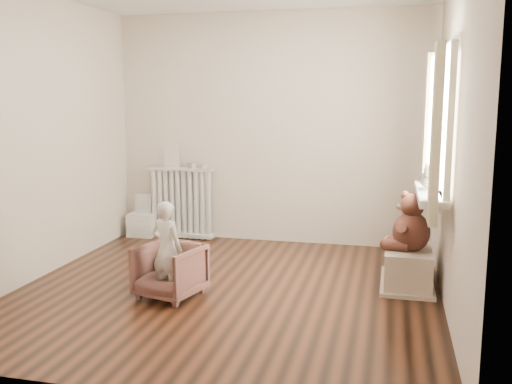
% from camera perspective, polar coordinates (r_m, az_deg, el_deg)
% --- Properties ---
extents(floor, '(3.60, 3.60, 0.01)m').
position_cam_1_polar(floor, '(5.03, -2.91, -9.80)').
color(floor, black).
rests_on(floor, ground).
extents(back_wall, '(3.60, 0.02, 2.60)m').
position_cam_1_polar(back_wall, '(6.50, 1.51, 6.32)').
color(back_wall, silver).
rests_on(back_wall, ground).
extents(front_wall, '(3.60, 0.02, 2.60)m').
position_cam_1_polar(front_wall, '(3.08, -12.60, 2.57)').
color(front_wall, silver).
rests_on(front_wall, ground).
extents(left_wall, '(0.02, 3.60, 2.60)m').
position_cam_1_polar(left_wall, '(5.54, -21.25, 5.13)').
color(left_wall, silver).
rests_on(left_wall, ground).
extents(right_wall, '(0.02, 3.60, 2.60)m').
position_cam_1_polar(right_wall, '(4.58, 19.15, 4.47)').
color(right_wall, silver).
rests_on(right_wall, ground).
extents(window, '(0.03, 0.90, 1.10)m').
position_cam_1_polar(window, '(4.87, 18.44, 6.55)').
color(window, white).
rests_on(window, right_wall).
extents(window_sill, '(0.22, 1.10, 0.06)m').
position_cam_1_polar(window_sill, '(4.92, 17.05, -0.16)').
color(window_sill, silver).
rests_on(window_sill, right_wall).
extents(curtain_left, '(0.06, 0.26, 1.30)m').
position_cam_1_polar(curtain_left, '(4.30, 17.56, 5.46)').
color(curtain_left, beige).
rests_on(curtain_left, right_wall).
extents(curtain_right, '(0.06, 0.26, 1.30)m').
position_cam_1_polar(curtain_right, '(5.43, 16.76, 6.25)').
color(curtain_right, beige).
rests_on(curtain_right, right_wall).
extents(radiator, '(0.80, 0.15, 0.84)m').
position_cam_1_polar(radiator, '(6.80, -7.50, -1.35)').
color(radiator, silver).
rests_on(radiator, floor).
extents(paper_doll, '(0.18, 0.02, 0.30)m').
position_cam_1_polar(paper_doll, '(6.75, -8.41, 3.70)').
color(paper_doll, beige).
rests_on(paper_doll, radiator).
extents(tin_a, '(0.11, 0.11, 0.07)m').
position_cam_1_polar(tin_a, '(6.67, -6.43, 2.68)').
color(tin_a, '#A59E8C').
rests_on(tin_a, radiator).
extents(tin_b, '(0.09, 0.09, 0.05)m').
position_cam_1_polar(tin_b, '(6.63, -5.27, 2.58)').
color(tin_b, '#A59E8C').
rests_on(tin_b, radiator).
extents(toy_vanity, '(0.32, 0.23, 0.51)m').
position_cam_1_polar(toy_vanity, '(6.98, -11.34, -2.13)').
color(toy_vanity, silver).
rests_on(toy_vanity, floor).
extents(armchair, '(0.59, 0.60, 0.45)m').
position_cam_1_polar(armchair, '(4.86, -8.61, -7.80)').
color(armchair, brown).
rests_on(armchair, floor).
extents(child, '(0.34, 0.26, 0.81)m').
position_cam_1_polar(child, '(4.76, -8.90, -5.68)').
color(child, white).
rests_on(child, armchair).
extents(toy_bench, '(0.39, 0.75, 0.35)m').
position_cam_1_polar(toy_bench, '(5.28, 14.92, -6.88)').
color(toy_bench, beige).
rests_on(toy_bench, floor).
extents(teddy_bear, '(0.47, 0.39, 0.51)m').
position_cam_1_polar(teddy_bear, '(5.06, 15.35, -2.12)').
color(teddy_bear, '#3B1C14').
rests_on(teddy_bear, toy_bench).
extents(plush_cat, '(0.19, 0.28, 0.22)m').
position_cam_1_polar(plush_cat, '(4.95, 16.98, 1.42)').
color(plush_cat, slate).
rests_on(plush_cat, window_sill).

